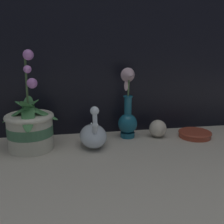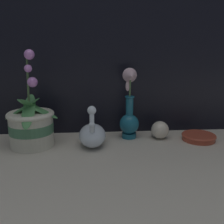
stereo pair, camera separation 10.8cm
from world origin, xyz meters
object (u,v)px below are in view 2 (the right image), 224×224
(swan_figurine, at_px, (92,134))
(blue_vase, at_px, (130,112))
(orchid_potted_plant, at_px, (31,125))
(glass_sphere, at_px, (160,130))
(amber_dish, at_px, (199,137))

(swan_figurine, relative_size, blue_vase, 0.62)
(orchid_potted_plant, height_order, glass_sphere, orchid_potted_plant)
(glass_sphere, bearing_deg, blue_vase, 172.97)
(blue_vase, height_order, amber_dish, blue_vase)
(swan_figurine, bearing_deg, blue_vase, 25.43)
(blue_vase, bearing_deg, swan_figurine, -154.57)
(orchid_potted_plant, relative_size, blue_vase, 1.25)
(swan_figurine, distance_m, blue_vase, 0.19)
(swan_figurine, bearing_deg, glass_sphere, 11.59)
(orchid_potted_plant, relative_size, swan_figurine, 2.03)
(orchid_potted_plant, distance_m, swan_figurine, 0.25)
(swan_figurine, height_order, amber_dish, swan_figurine)
(swan_figurine, xyz_separation_m, amber_dish, (0.46, 0.03, -0.03))
(blue_vase, relative_size, amber_dish, 2.12)
(blue_vase, xyz_separation_m, glass_sphere, (0.13, -0.02, -0.08))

